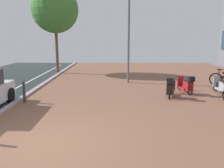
# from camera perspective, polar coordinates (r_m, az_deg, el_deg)

# --- Properties ---
(ground) EXTENTS (21.00, 40.00, 0.13)m
(ground) POSITION_cam_1_polar(r_m,az_deg,el_deg) (6.41, -2.89, -14.48)
(ground) COLOR black
(bicycle_rack_09) EXTENTS (1.27, 0.77, 1.02)m
(bicycle_rack_09) POSITION_cam_1_polar(r_m,az_deg,el_deg) (15.12, 24.98, 1.05)
(bicycle_rack_09) COLOR black
(bicycle_rack_09) RESTS_ON ground
(scooter_near) EXTENTS (0.59, 1.72, 0.95)m
(scooter_near) POSITION_cam_1_polar(r_m,az_deg,el_deg) (12.27, 17.52, -0.22)
(scooter_near) COLOR black
(scooter_near) RESTS_ON ground
(scooter_mid) EXTENTS (0.52, 1.79, 0.97)m
(scooter_mid) POSITION_cam_1_polar(r_m,az_deg,el_deg) (12.68, 25.12, -0.37)
(scooter_mid) COLOR black
(scooter_mid) RESTS_ON ground
(scooter_far) EXTENTS (0.80, 1.58, 1.00)m
(scooter_far) POSITION_cam_1_polar(r_m,az_deg,el_deg) (11.31, 13.93, -0.89)
(scooter_far) COLOR black
(scooter_far) RESTS_ON ground
(lamp_post) EXTENTS (0.20, 0.52, 5.69)m
(lamp_post) POSITION_cam_1_polar(r_m,az_deg,el_deg) (14.35, 4.04, 12.84)
(lamp_post) COLOR slate
(lamp_post) RESTS_ON ground
(street_tree) EXTENTS (3.48, 3.48, 6.51)m
(street_tree) POSITION_cam_1_polar(r_m,az_deg,el_deg) (18.92, -13.56, 17.01)
(street_tree) COLOR brown
(street_tree) RESTS_ON ground
(bollard_far) EXTENTS (0.12, 0.12, 0.91)m
(bollard_far) POSITION_cam_1_polar(r_m,az_deg,el_deg) (10.77, -20.44, -1.81)
(bollard_far) COLOR #38383D
(bollard_far) RESTS_ON ground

